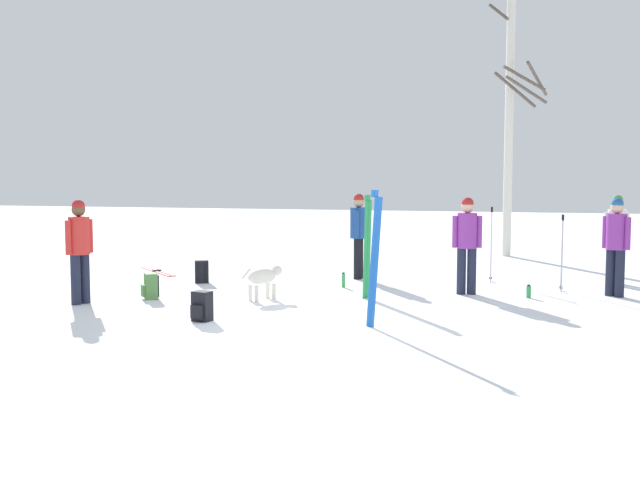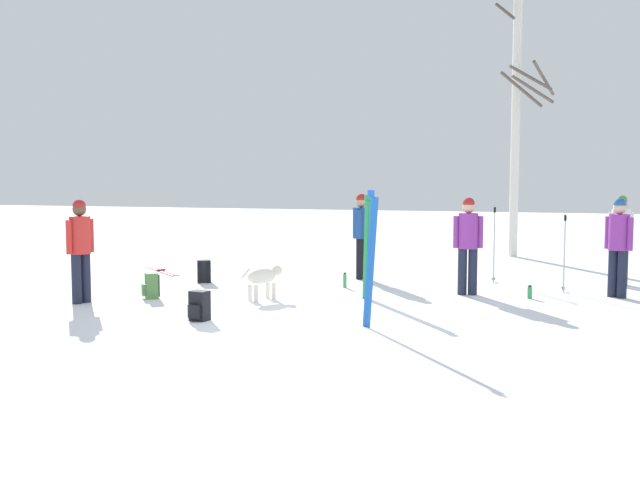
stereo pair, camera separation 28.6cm
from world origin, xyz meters
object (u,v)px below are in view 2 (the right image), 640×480
backpack_1 (199,306)px  ski_pair_planted_1 (367,247)px  ski_pair_planted_0 (370,260)px  person_0 (361,230)px  water_bottle_1 (530,292)px  dog (264,277)px  water_bottle_0 (345,280)px  backpack_2 (204,271)px  ski_poles_1 (494,242)px  person_2 (80,244)px  ski_poles_0 (564,251)px  backpack_0 (151,286)px  person_3 (619,241)px  birch_tree_0 (517,120)px  person_4 (468,239)px  ski_pair_lying_0 (162,271)px

backpack_1 → ski_pair_planted_1: bearing=52.3°
ski_pair_planted_0 → person_0: bearing=103.5°
ski_pair_planted_0 → water_bottle_1: ski_pair_planted_0 is taller
dog → water_bottle_0: bearing=59.5°
dog → ski_pair_planted_0: size_ratio=0.41×
backpack_2 → ski_poles_1: bearing=15.1°
person_2 → ski_poles_0: 8.41m
backpack_2 → water_bottle_0: backpack_2 is taller
backpack_0 → dog: bearing=10.3°
ski_poles_0 → water_bottle_0: bearing=-173.1°
backpack_0 → water_bottle_1: size_ratio=1.91×
backpack_2 → backpack_0: bearing=-93.5°
person_3 → backpack_1: size_ratio=3.90×
dog → ski_poles_0: 5.41m
water_bottle_0 → birch_tree_0: bearing=64.4°
person_4 → backpack_1: bearing=-136.5°
person_0 → ski_pair_planted_1: bearing=-75.6°
water_bottle_1 → water_bottle_0: bearing=172.9°
backpack_1 → birch_tree_0: 11.18m
ski_pair_planted_1 → backpack_1: bearing=-127.7°
person_0 → backpack_0: 4.51m
ski_poles_0 → backpack_2: ski_poles_0 is taller
person_3 → ski_pair_planted_0: 5.14m
person_3 → ski_pair_planted_1: (-4.15, -1.23, -0.10)m
person_0 → person_4: 2.69m
ski_poles_1 → backpack_1: size_ratio=3.34×
ski_pair_planted_0 → backpack_1: (-2.52, -0.13, -0.74)m
backpack_1 → water_bottle_1: size_ratio=1.91×
person_3 → person_4: 2.55m
ski_pair_lying_0 → water_bottle_0: bearing=-15.8°
ski_pair_planted_0 → water_bottle_0: ski_pair_planted_0 is taller
backpack_0 → water_bottle_0: backpack_0 is taller
dog → water_bottle_1: bearing=16.5°
ski_pair_planted_0 → backpack_0: (-4.12, 1.50, -0.74)m
dog → ski_poles_1: bearing=40.5°
ski_pair_planted_1 → birch_tree_0: bearing=72.5°
ski_pair_planted_0 → ski_poles_1: size_ratio=1.31×
person_2 → backpack_0: 1.38m
ski_pair_planted_0 → ski_pair_lying_0: bearing=139.2°
person_0 → backpack_1: size_ratio=3.90×
backpack_1 → water_bottle_0: 3.91m
person_0 → backpack_2: bearing=-155.4°
ski_poles_0 → water_bottle_1: bearing=-123.2°
backpack_2 → ski_pair_lying_0: bearing=140.0°
backpack_2 → water_bottle_1: size_ratio=1.91×
person_0 → birch_tree_0: birch_tree_0 is taller
person_0 → dog: person_0 is taller
person_3 → person_0: bearing=166.6°
ski_pair_planted_1 → water_bottle_1: 2.89m
person_2 → ski_pair_planted_1: ski_pair_planted_1 is taller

